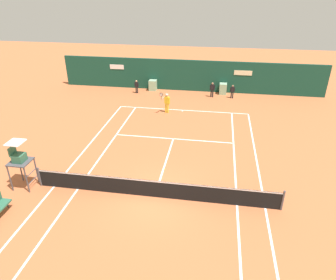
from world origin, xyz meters
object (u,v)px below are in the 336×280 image
player_on_baseline (167,101)px  ball_kid_left_post (232,91)px  ball_kid_right_post (212,89)px  umpire_chair (19,159)px  tennis_ball_near_service_line (164,169)px  ball_kid_centre_post (137,86)px

player_on_baseline → ball_kid_left_post: (5.29, 4.40, -0.24)m
ball_kid_left_post → ball_kid_right_post: (-1.81, 0.00, 0.09)m
umpire_chair → player_on_baseline: 12.46m
player_on_baseline → ball_kid_right_post: size_ratio=1.31×
ball_kid_right_post → tennis_ball_near_service_line: (-2.20, -12.85, -0.76)m
player_on_baseline → ball_kid_centre_post: bearing=-34.0°
ball_kid_left_post → ball_kid_centre_post: 8.90m
ball_kid_centre_post → tennis_ball_near_service_line: size_ratio=18.44×
tennis_ball_near_service_line → ball_kid_right_post: bearing=80.3°
umpire_chair → ball_kid_right_post: (9.00, 15.55, -0.84)m
tennis_ball_near_service_line → ball_kid_left_post: bearing=72.7°
umpire_chair → player_on_baseline: bearing=153.6°
umpire_chair → player_on_baseline: umpire_chair is taller
ball_kid_centre_post → player_on_baseline: bearing=139.3°
ball_kid_left_post → tennis_ball_near_service_line: (-4.01, -12.85, -0.68)m
tennis_ball_near_service_line → umpire_chair: bearing=-158.4°
umpire_chair → ball_kid_centre_post: 15.69m
player_on_baseline → ball_kid_left_post: size_ratio=1.46×
ball_kid_left_post → player_on_baseline: bearing=44.0°
ball_kid_centre_post → tennis_ball_near_service_line: bearing=120.8°
player_on_baseline → tennis_ball_near_service_line: player_on_baseline is taller
ball_kid_right_post → tennis_ball_near_service_line: size_ratio=20.37×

